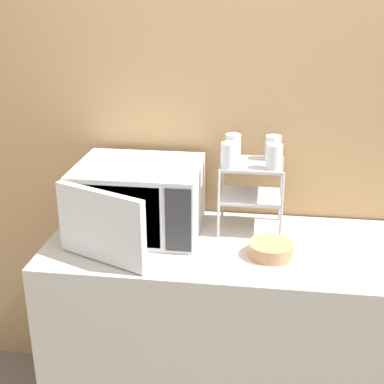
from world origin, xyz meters
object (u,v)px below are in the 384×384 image
object	(u,v)px
microwave	(137,199)
bowl	(271,250)
glass_front_left	(229,155)
glass_back_left	(233,146)
dish_rack	(251,182)
glass_front_right	(274,157)
glass_back_right	(273,148)

from	to	relation	value
microwave	bowl	bearing A→B (deg)	-14.52
glass_front_left	bowl	distance (m)	0.40
glass_front_left	glass_back_left	bearing A→B (deg)	86.39
dish_rack	bowl	world-z (taller)	dish_rack
glass_front_right	bowl	size ratio (longest dim) A/B	0.58
dish_rack	bowl	bearing A→B (deg)	-68.93
glass_front_left	bowl	bearing A→B (deg)	-43.22
glass_front_right	glass_back_left	xyz separation A→B (m)	(-0.17, 0.12, 0.00)
glass_front_right	bowl	distance (m)	0.36
bowl	dish_rack	bearing A→B (deg)	111.07
glass_front_left	bowl	xyz separation A→B (m)	(0.18, -0.17, -0.32)
bowl	glass_back_left	bearing A→B (deg)	120.04
glass_back_right	glass_back_left	world-z (taller)	same
glass_front_right	microwave	bearing A→B (deg)	-176.78
dish_rack	glass_back_right	xyz separation A→B (m)	(0.08, 0.06, 0.13)
glass_front_left	glass_back_left	world-z (taller)	same
glass_back_left	bowl	bearing A→B (deg)	-59.96
glass_back_left	dish_rack	bearing A→B (deg)	-36.99
dish_rack	glass_front_right	size ratio (longest dim) A/B	2.91
dish_rack	glass_front_left	distance (m)	0.17
microwave	bowl	size ratio (longest dim) A/B	3.36
glass_front_left	microwave	bearing A→B (deg)	-175.85
glass_back_left	bowl	distance (m)	0.47
microwave	bowl	distance (m)	0.58
microwave	glass_front_right	world-z (taller)	glass_front_right
glass_back_right	glass_front_right	bearing A→B (deg)	-88.12
dish_rack	glass_front_left	xyz separation A→B (m)	(-0.09, -0.07, 0.13)
bowl	glass_front_right	bearing A→B (deg)	91.20
glass_front_right	dish_rack	bearing A→B (deg)	144.09
microwave	glass_back_left	bearing A→B (deg)	22.31
glass_back_left	glass_front_left	bearing A→B (deg)	-93.61
microwave	glass_back_left	world-z (taller)	glass_back_left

